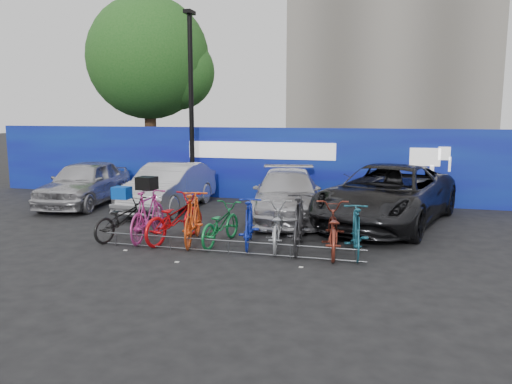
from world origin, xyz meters
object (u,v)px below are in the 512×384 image
(tree, at_px, (154,61))
(car_2, at_px, (287,195))
(bike_8, at_px, (332,229))
(bike_3, at_px, (193,218))
(bike_1, at_px, (148,215))
(bike_2, at_px, (175,218))
(lamppost, at_px, (191,101))
(car_3, at_px, (387,195))
(car_1, at_px, (169,187))
(bike_rack, at_px, (229,246))
(bike_5, at_px, (249,223))
(bike_6, at_px, (276,226))
(bike_9, at_px, (356,231))
(bike_4, at_px, (220,224))
(bike_0, at_px, (123,219))
(car_0, at_px, (85,183))
(bike_7, at_px, (299,222))

(tree, xyz_separation_m, car_2, (7.23, -6.80, -4.42))
(bike_8, bearing_deg, bike_3, -7.42)
(bike_1, relative_size, bike_2, 0.96)
(lamppost, relative_size, bike_8, 3.13)
(bike_2, bearing_deg, car_3, -132.30)
(tree, distance_m, car_1, 8.66)
(bike_rack, xyz_separation_m, bike_5, (0.24, 0.70, 0.36))
(bike_6, relative_size, bike_8, 0.93)
(car_2, xyz_separation_m, bike_6, (0.39, -3.11, -0.17))
(car_3, xyz_separation_m, bike_2, (-4.64, -3.02, -0.24))
(lamppost, bearing_deg, bike_2, -72.28)
(bike_6, bearing_deg, bike_2, -8.70)
(car_2, relative_size, bike_9, 2.60)
(bike_4, bearing_deg, bike_8, -174.69)
(lamppost, distance_m, bike_3, 6.39)
(bike_0, relative_size, bike_5, 1.02)
(car_2, bearing_deg, car_0, 167.33)
(bike_3, xyz_separation_m, bike_5, (1.27, 0.08, -0.05))
(bike_0, xyz_separation_m, bike_5, (3.01, 0.07, 0.06))
(bike_9, bearing_deg, bike_5, -10.27)
(lamppost, bearing_deg, tree, 127.51)
(car_1, xyz_separation_m, bike_6, (4.03, -3.34, -0.22))
(car_2, relative_size, bike_3, 2.34)
(car_0, bearing_deg, bike_0, -53.52)
(car_3, bearing_deg, tree, 161.95)
(bike_6, bearing_deg, car_2, -92.41)
(bike_6, distance_m, bike_8, 1.22)
(car_1, xyz_separation_m, bike_7, (4.54, -3.41, -0.10))
(bike_0, relative_size, bike_6, 0.97)
(tree, xyz_separation_m, bike_3, (5.75, -10.03, -4.49))
(car_1, bearing_deg, bike_4, -50.04)
(bike_0, relative_size, bike_3, 0.92)
(bike_7, bearing_deg, bike_1, -4.84)
(tree, xyz_separation_m, lamppost, (3.57, -4.66, -1.80))
(bike_0, distance_m, bike_6, 3.61)
(bike_rack, xyz_separation_m, bike_4, (-0.42, 0.72, 0.29))
(tree, relative_size, bike_9, 4.51)
(bike_2, relative_size, bike_3, 1.04)
(bike_5, bearing_deg, bike_rack, 59.66)
(bike_2, xyz_separation_m, bike_4, (1.09, 0.01, -0.08))
(lamppost, height_order, bike_9, lamppost)
(car_3, relative_size, bike_2, 2.76)
(tree, bearing_deg, lamppost, -52.49)
(car_2, distance_m, bike_0, 4.56)
(tree, distance_m, bike_2, 12.13)
(car_3, bearing_deg, bike_rack, -113.00)
(bike_3, height_order, bike_8, bike_3)
(bike_rack, relative_size, car_3, 1.01)
(bike_2, bearing_deg, bike_5, -165.77)
(car_3, bearing_deg, lamppost, 177.22)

